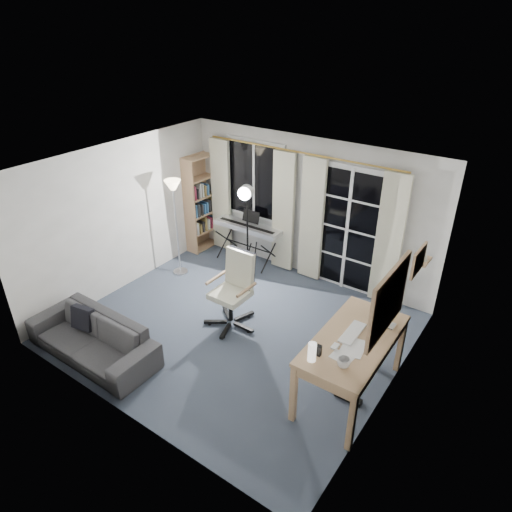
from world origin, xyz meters
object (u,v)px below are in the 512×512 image
Objects in this scene: office_chair at (236,283)px; sofa at (91,332)px; bookshelf at (203,204)px; studio_light at (246,204)px; monitor at (390,302)px; keyboard_piano at (248,228)px; mug at (344,362)px; desk at (354,345)px; torchiere_lamp at (174,200)px.

office_chair is 0.59× the size of sofa.
office_chair is at bearing -36.37° from bookshelf.
monitor is at bearing -34.43° from studio_light.
bookshelf is at bearing 159.18° from monitor.
studio_light is at bearing 119.25° from office_chair.
office_chair is at bearing -178.86° from monitor.
keyboard_piano is 3.85m from mug.
monitor is (0.20, 0.45, 0.42)m from desk.
torchiere_lamp is (0.34, -1.07, 0.51)m from bookshelf.
torchiere_lamp is at bearing -128.78° from keyboard_piano.
torchiere_lamp is 1.41m from keyboard_piano.
keyboard_piano is 0.67× the size of sofa.
bookshelf is 1.43× the size of keyboard_piano.
mug is (2.09, -0.89, 0.24)m from office_chair.
bookshelf is 1.64m from studio_light.
office_chair is 2.03m from desk.
bookshelf is 1.07× the size of torchiere_lamp.
sofa is at bearing -122.00° from office_chair.
torchiere_lamp is at bearing 165.14° from desk.
mug is (2.99, -2.42, 0.20)m from keyboard_piano.
torchiere_lamp reaches higher than sofa.
studio_light reaches higher than monitor.
monitor is at bearing 28.38° from sofa.
bookshelf reaches higher than studio_light.
studio_light is at bearing 144.05° from mug.
bookshelf is at bearing 174.82° from keyboard_piano.
studio_light reaches higher than mug.
keyboard_piano is at bearing 146.02° from desk.
mug is at bearing 14.50° from sofa.
torchiere_lamp is at bearing 159.01° from mug.
desk is 0.82× the size of sofa.
keyboard_piano is at bearing 51.62° from torchiere_lamp.
torchiere_lamp is 1.51× the size of office_chair.
desk is at bearing 101.31° from mug.
bookshelf is 1.05× the size of studio_light.
mug is at bearing -50.79° from studio_light.
keyboard_piano is (1.11, -0.09, -0.17)m from bookshelf.
office_chair is (0.90, -1.53, -0.04)m from keyboard_piano.
studio_light is 0.92× the size of sofa.
torchiere_lamp is 2.84× the size of monitor.
bookshelf reaches higher than office_chair.
office_chair reaches higher than desk.
mug is (2.67, -1.93, -0.49)m from studio_light.
monitor is (2.76, -0.98, -0.24)m from studio_light.
desk is (1.99, -0.39, 0.07)m from office_chair.
sofa is (-3.19, -0.83, -0.53)m from mug.
torchiere_lamp is at bearing 162.19° from office_chair.
monitor is (2.19, 0.06, 0.49)m from office_chair.
monitor reaches higher than sofa.
monitor is (3.86, -0.49, -0.22)m from torchiere_lamp.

